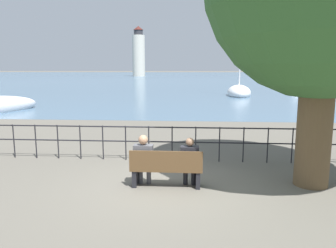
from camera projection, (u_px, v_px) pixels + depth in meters
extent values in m
plane|color=#605B51|center=(166.00, 186.00, 7.73)|extent=(1000.00, 1000.00, 0.00)
cube|color=slate|center=(191.00, 75.00, 164.94)|extent=(600.00, 300.00, 0.01)
cylinder|color=brown|center=(314.00, 126.00, 7.59)|extent=(0.78, 0.78, 2.84)
cube|color=brown|center=(166.00, 169.00, 7.66)|extent=(1.68, 0.45, 0.05)
cube|color=brown|center=(166.00, 161.00, 7.42)|extent=(1.68, 0.04, 0.45)
cube|color=black|center=(135.00, 177.00, 7.75)|extent=(0.10, 0.41, 0.40)
cube|color=black|center=(198.00, 179.00, 7.65)|extent=(0.10, 0.41, 0.40)
cylinder|color=#4C4C51|center=(141.00, 174.00, 7.90)|extent=(0.11, 0.11, 0.45)
cylinder|color=#4C4C51|center=(149.00, 174.00, 7.88)|extent=(0.11, 0.11, 0.45)
cube|color=#4C4C51|center=(144.00, 164.00, 7.76)|extent=(0.38, 0.26, 0.14)
cube|color=#4C4C51|center=(143.00, 156.00, 7.63)|extent=(0.45, 0.24, 0.54)
sphere|color=#A87A5B|center=(143.00, 140.00, 7.57)|extent=(0.22, 0.22, 0.22)
cylinder|color=black|center=(185.00, 175.00, 7.82)|extent=(0.11, 0.11, 0.45)
cylinder|color=black|center=(193.00, 175.00, 7.80)|extent=(0.11, 0.11, 0.45)
cube|color=black|center=(190.00, 165.00, 7.68)|extent=(0.36, 0.26, 0.14)
cube|color=black|center=(190.00, 157.00, 7.56)|extent=(0.42, 0.24, 0.53)
sphere|color=#846047|center=(190.00, 142.00, 7.50)|extent=(0.19, 0.19, 0.19)
cylinder|color=black|center=(14.00, 141.00, 10.15)|extent=(0.04, 0.04, 1.05)
cylinder|color=black|center=(36.00, 141.00, 10.10)|extent=(0.04, 0.04, 1.05)
cylinder|color=black|center=(58.00, 142.00, 10.05)|extent=(0.04, 0.04, 1.05)
cylinder|color=black|center=(80.00, 142.00, 10.00)|extent=(0.04, 0.04, 1.05)
cylinder|color=black|center=(103.00, 143.00, 9.95)|extent=(0.04, 0.04, 1.05)
cylinder|color=black|center=(126.00, 143.00, 9.90)|extent=(0.04, 0.04, 1.05)
cylinder|color=black|center=(149.00, 143.00, 9.85)|extent=(0.04, 0.04, 1.05)
cylinder|color=black|center=(172.00, 144.00, 9.79)|extent=(0.04, 0.04, 1.05)
cylinder|color=black|center=(196.00, 144.00, 9.74)|extent=(0.04, 0.04, 1.05)
cylinder|color=black|center=(219.00, 144.00, 9.69)|extent=(0.04, 0.04, 1.05)
cylinder|color=black|center=(243.00, 145.00, 9.64)|extent=(0.04, 0.04, 1.05)
cylinder|color=black|center=(268.00, 145.00, 9.59)|extent=(0.04, 0.04, 1.05)
cylinder|color=black|center=(292.00, 146.00, 9.54)|extent=(0.04, 0.04, 1.05)
cylinder|color=black|center=(317.00, 146.00, 9.49)|extent=(0.04, 0.04, 1.05)
cylinder|color=black|center=(172.00, 127.00, 9.71)|extent=(12.66, 0.04, 0.04)
cylinder|color=black|center=(172.00, 142.00, 9.79)|extent=(12.66, 0.04, 0.04)
ellipsoid|color=white|center=(294.00, 88.00, 41.72)|extent=(3.30, 7.01, 1.74)
cylinder|color=silver|center=(297.00, 38.00, 40.69)|extent=(0.14, 0.14, 11.50)
ellipsoid|color=white|center=(239.00, 93.00, 33.99)|extent=(2.66, 5.34, 1.62)
cylinder|color=silver|center=(241.00, 29.00, 32.93)|extent=(0.14, 0.14, 11.92)
cylinder|color=beige|center=(139.00, 56.00, 128.30)|extent=(4.92, 4.92, 15.79)
cylinder|color=#2D2D33|center=(138.00, 33.00, 126.83)|extent=(3.44, 3.44, 1.93)
cone|color=#4C1E19|center=(138.00, 28.00, 126.55)|extent=(3.93, 3.93, 1.54)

